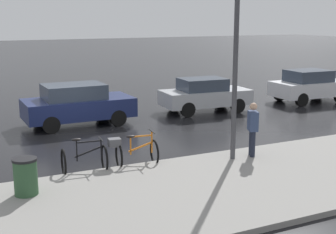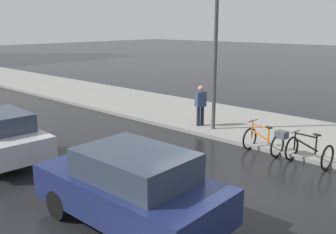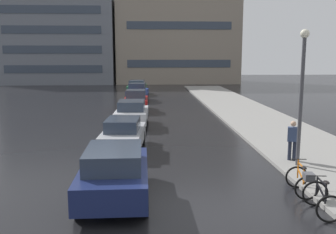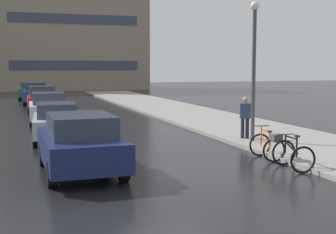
# 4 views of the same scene
# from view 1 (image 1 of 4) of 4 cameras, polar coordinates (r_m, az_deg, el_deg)

# --- Properties ---
(ground_plane) EXTENTS (140.00, 140.00, 0.00)m
(ground_plane) POSITION_cam_1_polar(r_m,az_deg,el_deg) (16.28, -10.92, -2.86)
(ground_plane) COLOR black
(bicycle_nearest) EXTENTS (0.85, 1.23, 1.01)m
(bicycle_nearest) POSITION_cam_1_polar(r_m,az_deg,el_deg) (12.80, -10.16, -5.06)
(bicycle_nearest) COLOR black
(bicycle_nearest) RESTS_ON ground
(bicycle_second) EXTENTS (0.85, 1.40, 1.01)m
(bicycle_second) POSITION_cam_1_polar(r_m,az_deg,el_deg) (13.16, -4.42, -4.09)
(bicycle_second) COLOR black
(bicycle_second) RESTS_ON ground
(car_navy) EXTENTS (2.02, 4.17, 1.62)m
(car_navy) POSITION_cam_1_polar(r_m,az_deg,el_deg) (18.43, -10.98, 1.55)
(car_navy) COLOR navy
(car_navy) RESTS_ON ground
(car_silver) EXTENTS (1.97, 4.01, 1.50)m
(car_silver) POSITION_cam_1_polar(r_m,az_deg,el_deg) (20.74, 4.50, 2.73)
(car_silver) COLOR #B2B5BA
(car_silver) RESTS_ON ground
(car_white) EXTENTS (1.99, 3.86, 1.58)m
(car_white) POSITION_cam_1_polar(r_m,az_deg,el_deg) (24.12, 16.88, 3.68)
(car_white) COLOR silver
(car_white) RESTS_ON ground
(pedestrian) EXTENTS (0.46, 0.37, 1.73)m
(pedestrian) POSITION_cam_1_polar(r_m,az_deg,el_deg) (13.81, 10.28, -1.36)
(pedestrian) COLOR #1E2333
(pedestrian) RESTS_ON ground
(streetlamp) EXTENTS (0.33, 0.33, 5.21)m
(streetlamp) POSITION_cam_1_polar(r_m,az_deg,el_deg) (13.12, 8.25, 7.65)
(streetlamp) COLOR #424247
(streetlamp) RESTS_ON ground
(trash_bin) EXTENTS (0.56, 0.56, 1.01)m
(trash_bin) POSITION_cam_1_polar(r_m,az_deg,el_deg) (11.30, -16.95, -7.27)
(trash_bin) COLOR #2D5133
(trash_bin) RESTS_ON ground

